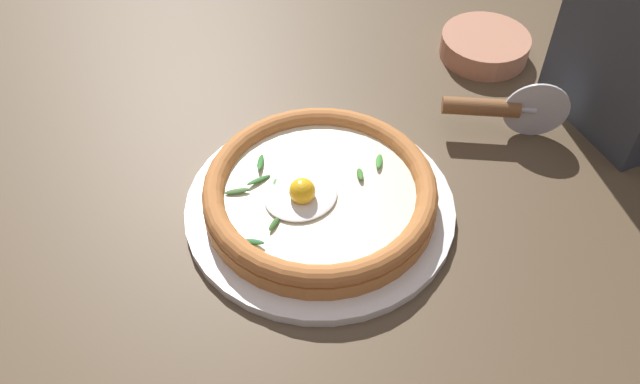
% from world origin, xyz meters
% --- Properties ---
extents(ground_plane, '(2.40, 2.40, 0.03)m').
position_xyz_m(ground_plane, '(0.00, 0.00, -0.01)').
color(ground_plane, brown).
rests_on(ground_plane, ground).
extents(pizza_plate, '(0.31, 0.31, 0.01)m').
position_xyz_m(pizza_plate, '(0.04, 0.03, 0.01)').
color(pizza_plate, white).
rests_on(pizza_plate, ground).
extents(pizza, '(0.26, 0.26, 0.05)m').
position_xyz_m(pizza, '(0.04, 0.03, 0.03)').
color(pizza, '#C1783A').
rests_on(pizza, pizza_plate).
extents(side_bowl, '(0.12, 0.12, 0.03)m').
position_xyz_m(side_bowl, '(0.39, 0.19, 0.02)').
color(side_bowl, '#B47558').
rests_on(side_bowl, ground).
extents(pizza_cutter, '(0.14, 0.09, 0.08)m').
position_xyz_m(pizza_cutter, '(0.30, 0.05, 0.04)').
color(pizza_cutter, silver).
rests_on(pizza_cutter, ground).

